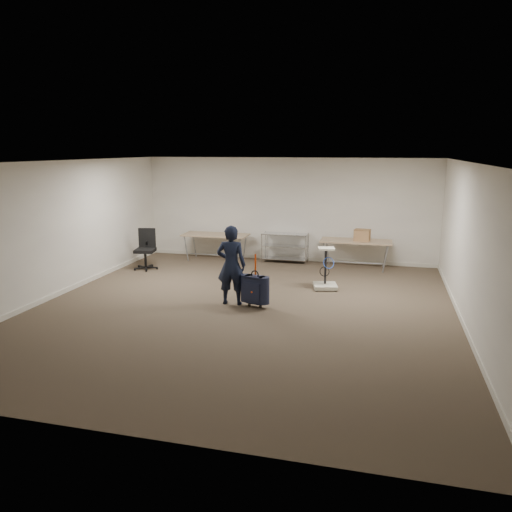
# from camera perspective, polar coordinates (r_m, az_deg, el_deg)

# --- Properties ---
(ground) EXTENTS (9.00, 9.00, 0.00)m
(ground) POSITION_cam_1_polar(r_m,az_deg,el_deg) (9.70, -1.54, -6.05)
(ground) COLOR #413427
(ground) RESTS_ON ground
(room_shell) EXTENTS (8.00, 9.00, 9.00)m
(room_shell) POSITION_cam_1_polar(r_m,az_deg,el_deg) (10.97, 0.45, -3.62)
(room_shell) COLOR white
(room_shell) RESTS_ON ground
(folding_table_left) EXTENTS (1.80, 0.75, 0.73)m
(folding_table_left) POSITION_cam_1_polar(r_m,az_deg,el_deg) (13.76, -4.64, 2.28)
(folding_table_left) COLOR #9B7F5F
(folding_table_left) RESTS_ON ground
(folding_table_right) EXTENTS (1.80, 0.75, 0.73)m
(folding_table_right) POSITION_cam_1_polar(r_m,az_deg,el_deg) (13.04, 11.36, 1.53)
(folding_table_right) COLOR #9B7F5F
(folding_table_right) RESTS_ON ground
(wire_shelf) EXTENTS (1.22, 0.47, 0.80)m
(wire_shelf) POSITION_cam_1_polar(r_m,az_deg,el_deg) (13.55, 3.34, 1.13)
(wire_shelf) COLOR silver
(wire_shelf) RESTS_ON ground
(person) EXTENTS (0.61, 0.43, 1.59)m
(person) POSITION_cam_1_polar(r_m,az_deg,el_deg) (9.81, -2.85, -1.05)
(person) COLOR black
(person) RESTS_ON ground
(suitcase) EXTENTS (0.43, 0.31, 1.06)m
(suitcase) POSITION_cam_1_polar(r_m,az_deg,el_deg) (9.69, -0.12, -3.84)
(suitcase) COLOR black
(suitcase) RESTS_ON ground
(office_chair) EXTENTS (0.62, 0.62, 1.03)m
(office_chair) POSITION_cam_1_polar(r_m,az_deg,el_deg) (13.10, -12.48, -0.10)
(office_chair) COLOR black
(office_chair) RESTS_ON ground
(equipment_cart) EXTENTS (0.60, 0.60, 0.93)m
(equipment_cart) POSITION_cam_1_polar(r_m,az_deg,el_deg) (11.10, 7.94, -2.51)
(equipment_cart) COLOR beige
(equipment_cart) RESTS_ON ground
(cardboard_box) EXTENTS (0.42, 0.34, 0.29)m
(cardboard_box) POSITION_cam_1_polar(r_m,az_deg,el_deg) (13.00, 12.04, 2.36)
(cardboard_box) COLOR #8D6441
(cardboard_box) RESTS_ON folding_table_right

